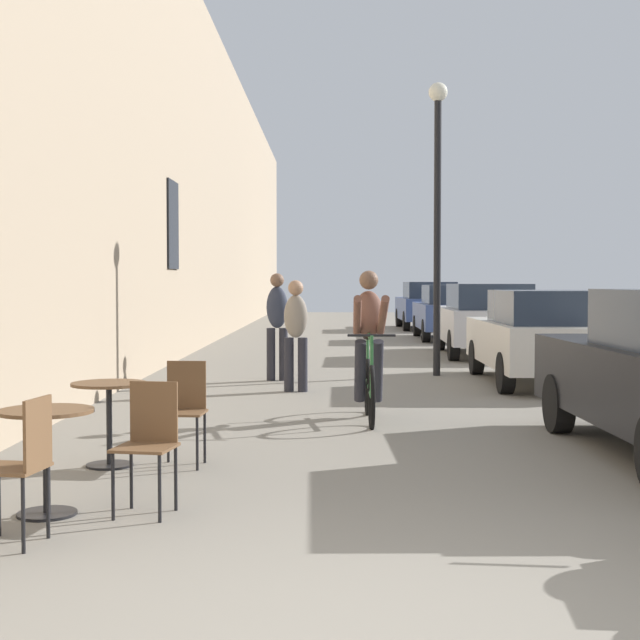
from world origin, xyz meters
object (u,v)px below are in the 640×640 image
at_px(cafe_table_mid, 109,406).
at_px(parked_car_third, 485,318).
at_px(cafe_table_near, 46,439).
at_px(street_lamp, 438,191).
at_px(parked_car_second, 541,335).
at_px(pedestrian_mid, 277,320).
at_px(parked_car_fourth, 451,311).
at_px(parked_car_fifth, 428,305).
at_px(pedestrian_near, 296,329).
at_px(cafe_chair_mid_toward_street, 184,405).
at_px(cafe_chair_near_toward_wall, 22,459).
at_px(cyclist_on_bicycle, 369,349).
at_px(cafe_chair_near_toward_street, 149,437).

xyz_separation_m(cafe_table_mid, parked_car_third, (5.20, 11.89, 0.28)).
height_order(cafe_table_near, cafe_table_mid, same).
height_order(street_lamp, parked_car_second, street_lamp).
xyz_separation_m(cafe_table_near, pedestrian_mid, (1.06, 8.50, 0.45)).
height_order(parked_car_fourth, parked_car_fifth, parked_car_fifth).
bearing_deg(pedestrian_near, parked_car_fourth, 72.55).
relative_size(parked_car_third, parked_car_fourth, 1.03).
bearing_deg(pedestrian_mid, cafe_table_mid, -98.61).
bearing_deg(cafe_table_near, parked_car_fifth, 78.15).
height_order(cafe_table_mid, street_lamp, street_lamp).
distance_m(cafe_table_mid, cafe_chair_mid_toward_street, 0.64).
relative_size(cafe_chair_near_toward_wall, cyclist_on_bicycle, 0.51).
distance_m(cafe_chair_mid_toward_street, street_lamp, 8.56).
xyz_separation_m(cafe_chair_near_toward_street, parked_car_second, (4.49, 7.96, 0.24)).
height_order(cafe_chair_mid_toward_street, parked_car_fourth, parked_car_fourth).
distance_m(cafe_chair_near_toward_street, cyclist_on_bicycle, 4.62).
bearing_deg(parked_car_third, cafe_chair_near_toward_street, -108.67).
relative_size(cafe_chair_near_toward_wall, parked_car_third, 0.20).
xyz_separation_m(pedestrian_mid, parked_car_fifth, (4.11, 16.18, -0.15)).
xyz_separation_m(cafe_table_near, parked_car_fifth, (5.18, 24.68, 0.30)).
relative_size(pedestrian_near, parked_car_third, 0.37).
bearing_deg(street_lamp, pedestrian_mid, -163.13).
relative_size(cafe_table_near, cafe_chair_near_toward_street, 0.81).
distance_m(cafe_table_mid, parked_car_second, 8.20).
relative_size(cafe_table_near, parked_car_fourth, 0.17).
bearing_deg(pedestrian_near, cyclist_on_bicycle, -70.40).
height_order(cafe_chair_near_toward_wall, cafe_chair_mid_toward_street, same).
bearing_deg(parked_car_fourth, parked_car_third, -89.84).
bearing_deg(pedestrian_near, cafe_table_mid, -104.53).
bearing_deg(cafe_table_near, parked_car_second, 57.24).
xyz_separation_m(cafe_chair_near_toward_wall, parked_car_second, (5.09, 8.74, 0.24)).
distance_m(cafe_table_near, parked_car_fourth, 19.79).
distance_m(cafe_table_mid, pedestrian_mid, 6.94).
distance_m(cafe_chair_near_toward_wall, pedestrian_mid, 9.27).
relative_size(pedestrian_near, parked_car_second, 0.39).
height_order(cafe_chair_near_toward_street, parked_car_fifth, parked_car_fifth).
height_order(cafe_table_mid, parked_car_third, parked_car_third).
relative_size(cafe_table_near, pedestrian_near, 0.45).
xyz_separation_m(pedestrian_mid, parked_car_fourth, (4.15, 10.59, -0.19)).
height_order(cafe_chair_near_toward_wall, cafe_table_mid, cafe_chair_near_toward_wall).
relative_size(cafe_chair_near_toward_street, parked_car_fifth, 0.20).
bearing_deg(cafe_chair_near_toward_wall, cafe_table_near, 96.06).
relative_size(parked_car_second, parked_car_fifth, 0.92).
bearing_deg(parked_car_second, parked_car_third, 89.39).
relative_size(street_lamp, parked_car_fourth, 1.16).
xyz_separation_m(cafe_table_mid, parked_car_fifth, (5.15, 23.03, 0.30)).
bearing_deg(pedestrian_near, parked_car_second, 15.20).
bearing_deg(street_lamp, parked_car_fifth, 84.54).
height_order(cafe_chair_mid_toward_street, parked_car_third, parked_car_third).
distance_m(cafe_table_near, pedestrian_mid, 8.57).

